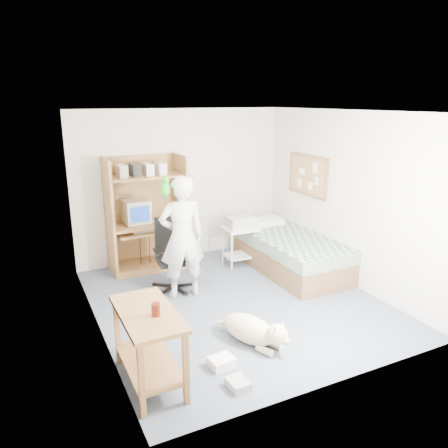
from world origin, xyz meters
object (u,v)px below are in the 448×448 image
dog (253,330)px  bed (291,253)px  office_chair (172,264)px  side_desk (148,336)px  printer_cart (240,240)px  computer_hutch (146,218)px  person (182,238)px

dog → bed: bearing=22.7°
bed → office_chair: (-1.92, 0.17, 0.07)m
bed → dog: bearing=-134.5°
side_desk → printer_cart: bearing=46.7°
bed → office_chair: size_ratio=1.99×
computer_hutch → side_desk: (-0.85, -2.94, -0.33)m
office_chair → dog: size_ratio=1.06×
person → dog: bearing=105.1°
computer_hutch → side_desk: bearing=-106.1°
bed → printer_cart: (-0.61, 0.56, 0.14)m
person → dog: person is taller
computer_hutch → dog: 2.87m
office_chair → printer_cart: 1.36m
bed → dog: (-1.62, -1.64, -0.12)m
dog → printer_cart: size_ratio=1.50×
computer_hutch → dog: (0.38, -2.77, -0.66)m
computer_hutch → dog: bearing=-82.1°
side_desk → office_chair: (0.93, 1.99, -0.13)m
dog → printer_cart: printer_cart is taller
side_desk → dog: size_ratio=1.04×
office_chair → side_desk: bearing=-109.6°
office_chair → dog: (0.30, -1.82, -0.20)m
computer_hutch → office_chair: bearing=-84.9°
computer_hutch → person: size_ratio=1.07×
printer_cart → dog: bearing=-112.3°
bed → printer_cart: bearing=137.3°
computer_hutch → person: (0.13, -1.25, 0.02)m
side_desk → dog: (1.23, 0.17, -0.33)m
office_chair → person: 0.57m
dog → office_chair: bearing=76.6°
dog → printer_cart: 2.44m
side_desk → printer_cart: (2.24, 2.38, -0.07)m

